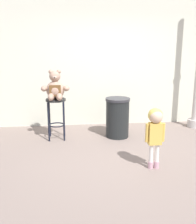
# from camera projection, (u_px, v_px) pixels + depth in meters

# --- Properties ---
(ground_plane) EXTENTS (24.00, 24.00, 0.00)m
(ground_plane) POSITION_uv_depth(u_px,v_px,m) (124.00, 157.00, 4.47)
(ground_plane) COLOR gray
(building_wall) EXTENTS (6.93, 0.30, 3.65)m
(building_wall) POSITION_uv_depth(u_px,v_px,m) (107.00, 44.00, 6.07)
(building_wall) COLOR beige
(building_wall) RESTS_ON ground_plane
(bar_stool_with_teddy) EXTENTS (0.38, 0.38, 0.80)m
(bar_stool_with_teddy) POSITION_uv_depth(u_px,v_px,m) (56.00, 111.00, 5.23)
(bar_stool_with_teddy) COLOR #282929
(bar_stool_with_teddy) RESTS_ON ground_plane
(teddy_bear) EXTENTS (0.54, 0.48, 0.56)m
(teddy_bear) POSITION_uv_depth(u_px,v_px,m) (55.00, 89.00, 5.10)
(teddy_bear) COLOR tan
(teddy_bear) RESTS_ON bar_stool_with_teddy
(child_walking) EXTENTS (0.29, 0.23, 0.92)m
(child_walking) POSITION_uv_depth(u_px,v_px,m) (155.00, 125.00, 3.91)
(child_walking) COLOR #C495A4
(child_walking) RESTS_ON ground_plane
(trash_bin) EXTENTS (0.49, 0.49, 0.79)m
(trash_bin) POSITION_uv_depth(u_px,v_px,m) (117.00, 117.00, 5.39)
(trash_bin) COLOR black
(trash_bin) RESTS_ON ground_plane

